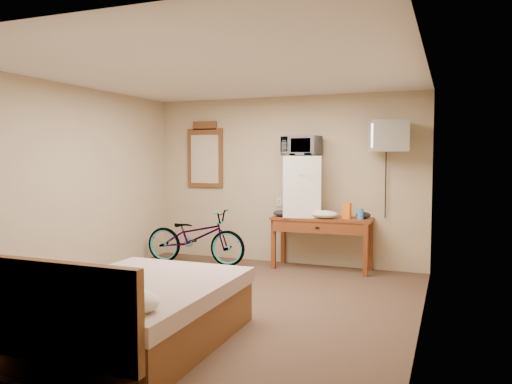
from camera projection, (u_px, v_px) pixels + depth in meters
room at (218, 189)px, 5.38m from camera, size 4.60×4.64×2.50m
desk at (321, 225)px, 7.04m from camera, size 1.42×0.59×0.75m
mini_fridge at (301, 186)px, 7.15m from camera, size 0.66×0.65×0.86m
microwave at (301, 146)px, 7.11m from camera, size 0.55×0.40×0.29m
snack_bag at (347, 211)px, 6.88m from camera, size 0.12×0.09×0.22m
blue_cup at (360, 214)px, 6.81m from camera, size 0.09×0.09×0.15m
cloth_cream at (325, 214)px, 6.91m from camera, size 0.36×0.28×0.11m
cloth_dark_a at (282, 213)px, 7.12m from camera, size 0.26×0.19×0.10m
cloth_dark_b at (363, 215)px, 6.90m from camera, size 0.20×0.16×0.09m
crt_television at (388, 136)px, 6.65m from camera, size 0.57×0.64×0.41m
wall_mirror at (205, 156)px, 7.94m from camera, size 0.61×0.04×1.04m
bicycle at (195, 237)px, 7.44m from camera, size 1.60×0.66×0.82m
bed at (133, 311)px, 4.21m from camera, size 1.44×1.94×0.90m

